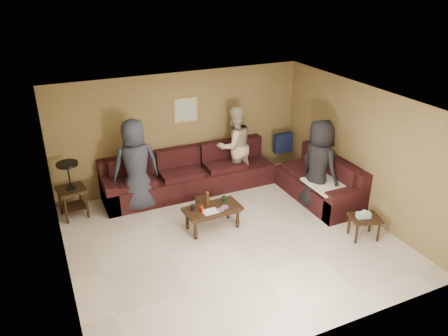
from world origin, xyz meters
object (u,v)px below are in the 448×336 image
at_px(side_table_right, 364,220).
at_px(waste_bin, 203,206).
at_px(coffee_table, 212,211).
at_px(person_middle, 234,146).
at_px(person_left, 136,165).
at_px(end_table_left, 71,189).
at_px(sectional_sofa, 235,180).
at_px(person_right, 319,165).

xyz_separation_m(side_table_right, waste_bin, (-2.29, 1.99, -0.21)).
height_order(side_table_right, waste_bin, side_table_right).
distance_m(coffee_table, person_middle, 2.04).
relative_size(waste_bin, person_left, 0.17).
relative_size(coffee_table, end_table_left, 0.94).
bearing_deg(person_middle, side_table_right, 104.32).
xyz_separation_m(end_table_left, person_left, (1.23, -0.19, 0.34)).
relative_size(sectional_sofa, person_left, 2.50).
height_order(sectional_sofa, person_left, person_left).
relative_size(side_table_right, person_middle, 0.34).
relative_size(end_table_left, person_right, 0.62).
xyz_separation_m(person_left, person_right, (3.27, -1.43, -0.01)).
bearing_deg(waste_bin, side_table_right, -41.00).
height_order(coffee_table, end_table_left, end_table_left).
distance_m(end_table_left, person_middle, 3.49).
bearing_deg(person_middle, person_left, -0.39).
height_order(coffee_table, person_middle, person_middle).
bearing_deg(sectional_sofa, person_middle, 66.37).
distance_m(side_table_right, person_middle, 3.22).
xyz_separation_m(end_table_left, waste_bin, (2.32, -0.93, -0.43)).
bearing_deg(side_table_right, end_table_left, 147.61).
distance_m(end_table_left, side_table_right, 5.46).
distance_m(end_table_left, waste_bin, 2.53).
height_order(waste_bin, person_middle, person_middle).
bearing_deg(person_left, person_middle, -173.26).
height_order(sectional_sofa, end_table_left, end_table_left).
bearing_deg(person_right, waste_bin, 65.19).
relative_size(sectional_sofa, person_right, 2.53).
bearing_deg(coffee_table, side_table_right, -31.11).
height_order(end_table_left, person_right, person_right).
distance_m(sectional_sofa, end_table_left, 3.29).
distance_m(coffee_table, end_table_left, 2.74).
bearing_deg(coffee_table, sectional_sofa, 46.84).
relative_size(waste_bin, person_right, 0.18).
bearing_deg(side_table_right, person_right, 94.45).
xyz_separation_m(side_table_right, person_right, (-0.10, 1.31, 0.55)).
relative_size(end_table_left, waste_bin, 3.51).
relative_size(end_table_left, person_middle, 0.64).
relative_size(sectional_sofa, person_middle, 2.62).
distance_m(coffee_table, waste_bin, 0.62).
xyz_separation_m(side_table_right, person_middle, (-1.13, 2.97, 0.52)).
distance_m(waste_bin, person_middle, 1.68).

